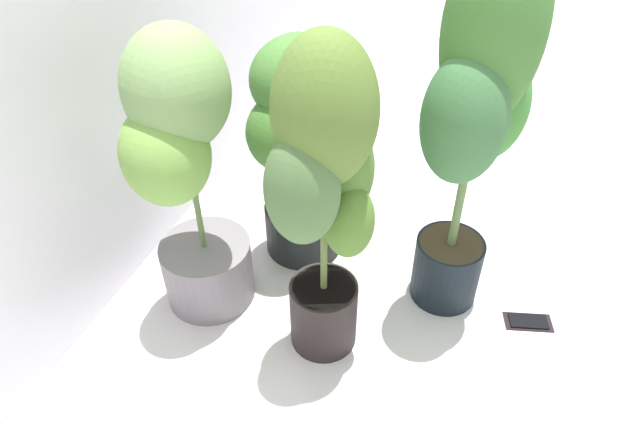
{
  "coord_description": "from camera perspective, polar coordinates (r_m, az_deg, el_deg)",
  "views": [
    {
      "loc": [
        -1.05,
        -0.19,
        1.37
      ],
      "look_at": [
        0.15,
        0.23,
        0.32
      ],
      "focal_mm": 31.81,
      "sensor_mm": 36.0,
      "label": 1
    }
  ],
  "objects": [
    {
      "name": "ground_plane",
      "position": [
        1.73,
        5.76,
        -12.99
      ],
      "size": [
        8.0,
        8.0,
        0.0
      ],
      "primitive_type": "plane",
      "color": "silver",
      "rests_on": "ground"
    },
    {
      "name": "potted_plant_back_center",
      "position": [
        1.56,
        -13.42,
        4.23
      ],
      "size": [
        0.38,
        0.32,
        0.89
      ],
      "color": "slate",
      "rests_on": "ground"
    },
    {
      "name": "potted_plant_back_right",
      "position": [
        1.75,
        -1.88,
        7.88
      ],
      "size": [
        0.41,
        0.41,
        0.77
      ],
      "color": "black",
      "rests_on": "ground"
    },
    {
      "name": "potted_plant_center",
      "position": [
        1.34,
        0.5,
        2.91
      ],
      "size": [
        0.35,
        0.29,
        0.95
      ],
      "color": "black",
      "rests_on": "ground"
    },
    {
      "name": "potted_plant_front_right",
      "position": [
        1.49,
        15.54,
        10.08
      ],
      "size": [
        0.44,
        0.33,
        1.12
      ],
      "color": "black",
      "rests_on": "ground"
    },
    {
      "name": "cell_phone",
      "position": [
        1.89,
        20.21,
        -10.17
      ],
      "size": [
        0.11,
        0.16,
        0.01
      ],
      "rotation": [
        0.0,
        0.0,
        0.26
      ],
      "color": "black",
      "rests_on": "ground"
    }
  ]
}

